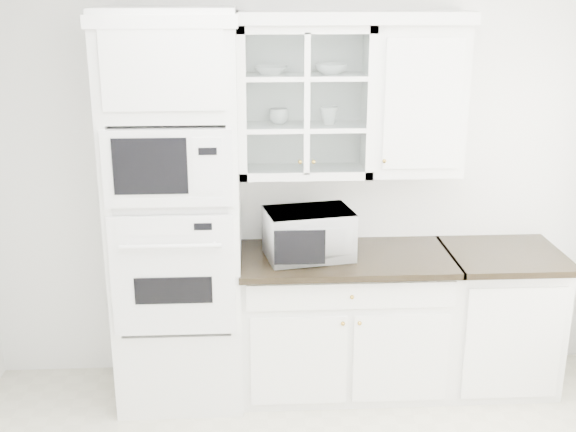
{
  "coord_description": "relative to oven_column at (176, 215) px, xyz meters",
  "views": [
    {
      "loc": [
        -0.3,
        -2.72,
        2.51
      ],
      "look_at": [
        -0.1,
        1.05,
        1.3
      ],
      "focal_mm": 45.0,
      "sensor_mm": 36.0,
      "label": 1
    }
  ],
  "objects": [
    {
      "name": "room_shell",
      "position": [
        0.75,
        -0.99,
        0.58
      ],
      "size": [
        4.0,
        3.5,
        2.7
      ],
      "color": "white",
      "rests_on": "ground"
    },
    {
      "name": "oven_column",
      "position": [
        0.0,
        0.0,
        0.0
      ],
      "size": [
        0.76,
        0.68,
        2.4
      ],
      "color": "white",
      "rests_on": "ground"
    },
    {
      "name": "base_cabinet_run",
      "position": [
        1.03,
        0.03,
        -0.74
      ],
      "size": [
        1.32,
        0.67,
        0.92
      ],
      "color": "white",
      "rests_on": "ground"
    },
    {
      "name": "extra_base_cabinet",
      "position": [
        2.03,
        0.03,
        -0.74
      ],
      "size": [
        0.72,
        0.67,
        0.92
      ],
      "color": "white",
      "rests_on": "ground"
    },
    {
      "name": "upper_cabinet_glass",
      "position": [
        0.78,
        0.17,
        0.65
      ],
      "size": [
        0.8,
        0.33,
        0.9
      ],
      "color": "white",
      "rests_on": "room_shell"
    },
    {
      "name": "upper_cabinet_solid",
      "position": [
        1.46,
        0.17,
        0.65
      ],
      "size": [
        0.55,
        0.33,
        0.9
      ],
      "primitive_type": "cube",
      "color": "white",
      "rests_on": "room_shell"
    },
    {
      "name": "crown_molding",
      "position": [
        0.68,
        0.14,
        1.14
      ],
      "size": [
        2.14,
        0.38,
        0.07
      ],
      "primitive_type": "cube",
      "color": "white",
      "rests_on": "room_shell"
    },
    {
      "name": "countertop_microwave",
      "position": [
        0.79,
        0.01,
        -0.13
      ],
      "size": [
        0.58,
        0.51,
        0.3
      ],
      "primitive_type": "imported",
      "rotation": [
        0.0,
        0.0,
        3.32
      ],
      "color": "white",
      "rests_on": "base_cabinet_run"
    },
    {
      "name": "bowl_a",
      "position": [
        0.58,
        0.17,
        0.83
      ],
      "size": [
        0.23,
        0.23,
        0.05
      ],
      "primitive_type": "imported",
      "rotation": [
        0.0,
        0.0,
        -0.19
      ],
      "color": "white",
      "rests_on": "upper_cabinet_glass"
    },
    {
      "name": "bowl_b",
      "position": [
        0.93,
        0.17,
        0.84
      ],
      "size": [
        0.2,
        0.2,
        0.06
      ],
      "primitive_type": "imported",
      "rotation": [
        0.0,
        0.0,
        -0.04
      ],
      "color": "white",
      "rests_on": "upper_cabinet_glass"
    },
    {
      "name": "cup_a",
      "position": [
        0.63,
        0.19,
        0.56
      ],
      "size": [
        0.14,
        0.14,
        0.09
      ],
      "primitive_type": "imported",
      "rotation": [
        0.0,
        0.0,
        -0.22
      ],
      "color": "white",
      "rests_on": "upper_cabinet_glass"
    },
    {
      "name": "cup_b",
      "position": [
        0.93,
        0.17,
        0.56
      ],
      "size": [
        0.12,
        0.12,
        0.11
      ],
      "primitive_type": "imported",
      "rotation": [
        0.0,
        0.0,
        0.01
      ],
      "color": "white",
      "rests_on": "upper_cabinet_glass"
    }
  ]
}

